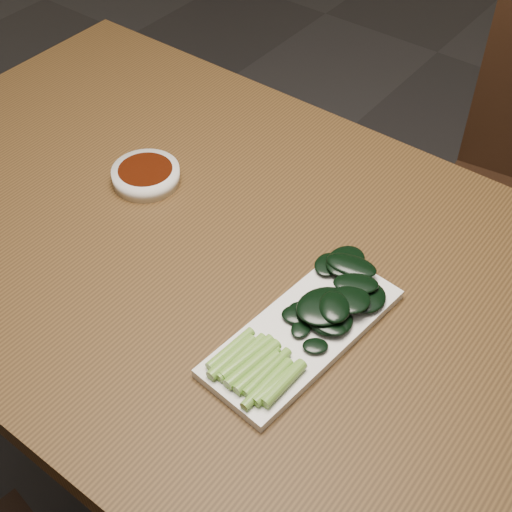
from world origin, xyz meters
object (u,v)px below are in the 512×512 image
(sauce_bowl, at_px, (146,175))
(gai_lan, at_px, (312,319))
(table, at_px, (241,289))
(serving_plate, at_px, (303,332))

(sauce_bowl, height_order, gai_lan, gai_lan)
(table, height_order, gai_lan, gai_lan)
(table, height_order, serving_plate, serving_plate)
(sauce_bowl, distance_m, gai_lan, 0.41)
(table, distance_m, gai_lan, 0.20)
(table, distance_m, sauce_bowl, 0.25)
(table, relative_size, gai_lan, 4.49)
(serving_plate, relative_size, gai_lan, 0.98)
(sauce_bowl, bearing_deg, gai_lan, -13.42)
(table, bearing_deg, sauce_bowl, 169.25)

